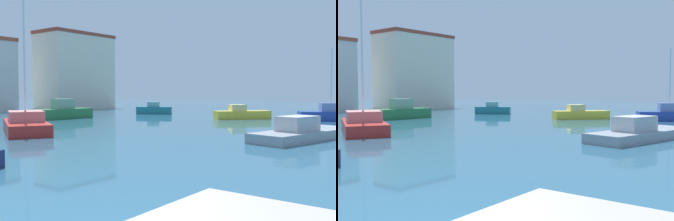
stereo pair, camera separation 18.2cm
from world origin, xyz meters
The scene contains 8 objects.
water centered at (15.00, 20.00, 0.00)m, with size 160.00×160.00×0.00m, color #285670.
sailboat_blue_near_pier centered at (33.44, 4.95, 0.57)m, with size 4.29×5.51×6.63m.
motorboat_teal_far_right centered at (31.94, 24.53, 0.52)m, with size 3.14×4.23×1.44m.
motorboat_green_far_left centered at (20.44, 26.68, 0.67)m, with size 5.97×2.02×1.96m.
motorboat_grey_center_channel centered at (18.22, 2.49, 0.42)m, with size 8.29×3.97×1.37m.
sailboat_red_inner_mooring centered at (11.04, 18.54, 0.55)m, with size 5.79×7.97×8.94m.
motorboat_yellow_outer_mooring centered at (30.76, 12.54, 0.50)m, with size 5.06×4.76×1.42m.
yacht_club centered at (35.94, 43.61, 5.83)m, with size 11.53×6.19×11.65m.
Camera 2 is at (-3.59, -4.64, 2.77)m, focal length 41.40 mm.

